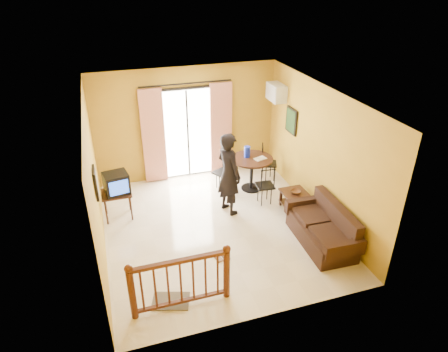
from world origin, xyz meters
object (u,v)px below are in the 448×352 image
object	(u,v)px
dining_table	(252,165)
sofa	(324,229)
coffee_table	(298,202)
standing_person	(229,174)
television	(116,183)

from	to	relation	value
dining_table	sofa	distance (m)	2.50
coffee_table	standing_person	world-z (taller)	standing_person
television	sofa	distance (m)	4.32
standing_person	coffee_table	bearing A→B (deg)	-131.38
television	coffee_table	xyz separation A→B (m)	(3.72, -1.05, -0.55)
television	standing_person	xyz separation A→B (m)	(2.31, -0.48, 0.09)
television	dining_table	size ratio (longest dim) A/B	0.56
television	dining_table	xyz separation A→B (m)	(3.14, 0.29, -0.18)
sofa	standing_person	size ratio (longest dim) A/B	0.93
television	standing_person	bearing A→B (deg)	-21.59
dining_table	standing_person	distance (m)	1.16
sofa	standing_person	world-z (taller)	standing_person
television	standing_person	size ratio (longest dim) A/B	0.30
dining_table	standing_person	world-z (taller)	standing_person
television	coffee_table	size ratio (longest dim) A/B	0.57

